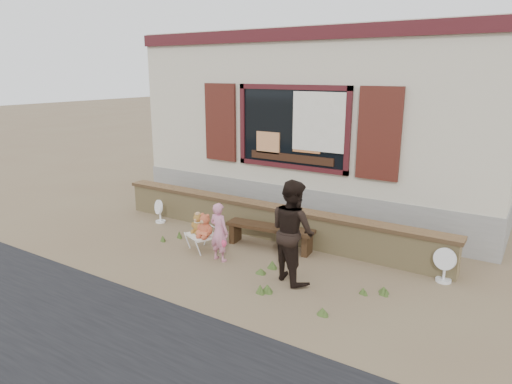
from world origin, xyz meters
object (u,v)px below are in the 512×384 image
Objects in this scene: folding_chair at (202,236)px; teddy_bear_left at (198,222)px; bench at (270,232)px; adult at (293,231)px; child at (219,232)px; teddy_bear_right at (205,225)px.

folding_chair is 1.70× the size of teddy_bear_left.
adult reaches higher than bench.
child is at bearing 3.03° from teddy_bear_left.
bench is 1.24m from folding_chair.
child is at bearing 27.58° from adult.
bench is 1.05× the size of adult.
adult is (1.94, -0.18, 0.52)m from folding_chair.
bench is 4.54× the size of teddy_bear_left.
bench is at bearing -109.46° from child.
teddy_bear_right is 0.43m from child.
child is at bearing 3.78° from folding_chair.
teddy_bear_right is at bearing -0.00° from teddy_bear_left.
folding_chair is at bearing 180.00° from teddy_bear_right.
folding_chair is 0.29m from teddy_bear_right.
teddy_bear_left reaches higher than bench.
child reaches higher than bench.
adult is (0.97, -0.95, 0.49)m from bench.
folding_chair is 0.39× the size of adult.
teddy_bear_right is (0.26, -0.11, 0.03)m from teddy_bear_left.
child is (0.66, -0.24, 0.02)m from teddy_bear_left.
teddy_bear_left is (-0.13, 0.06, 0.21)m from folding_chair.
teddy_bear_right is 0.28× the size of adult.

